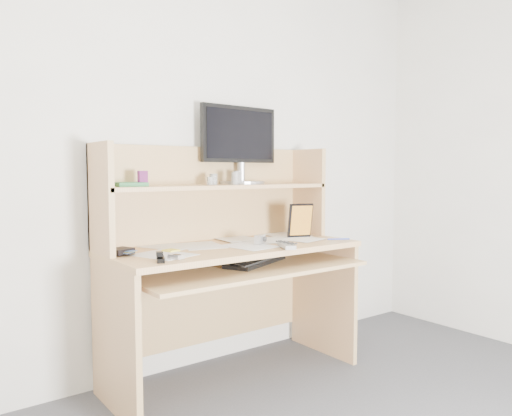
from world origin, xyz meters
TOP-DOWN VIEW (x-y plane):
  - back_wall at (0.00, 1.80)m, footprint 3.60×0.04m
  - desk at (0.00, 1.56)m, footprint 1.40×0.70m
  - paper_clutter at (0.00, 1.48)m, footprint 1.32×0.54m
  - keyboard at (0.09, 1.41)m, footprint 0.46×0.32m
  - tv_remote at (0.17, 1.24)m, footprint 0.14×0.21m
  - flip_phone at (-0.46, 1.29)m, footprint 0.06×0.08m
  - stapler at (-0.54, 1.28)m, footprint 0.08×0.13m
  - wallet at (-0.62, 1.55)m, footprint 0.13×0.12m
  - sticky_note_pad at (-0.37, 1.51)m, footprint 0.08×0.08m
  - digital_camera at (0.14, 1.42)m, footprint 0.09×0.07m
  - game_case at (0.49, 1.48)m, footprint 0.14×0.07m
  - blue_pen at (0.60, 1.27)m, footprint 0.12×0.07m
  - card_box at (-0.46, 1.64)m, footprint 0.06×0.04m
  - shelf_book at (-0.52, 1.67)m, footprint 0.18×0.22m
  - chip_stack_a at (-0.03, 1.64)m, footprint 0.05×0.05m
  - chip_stack_b at (0.09, 1.59)m, footprint 0.06×0.06m
  - chip_stack_c at (-0.06, 1.63)m, footprint 0.04×0.04m
  - chip_stack_d at (0.15, 1.66)m, footprint 0.05×0.05m
  - monitor at (0.21, 1.72)m, footprint 0.54×0.27m

SIDE VIEW (x-z plane):
  - keyboard at x=0.09m, z-range 0.65..0.68m
  - desk at x=0.00m, z-range 0.04..1.34m
  - paper_clutter at x=0.00m, z-range 0.75..0.76m
  - sticky_note_pad at x=-0.37m, z-range 0.75..0.76m
  - blue_pen at x=0.60m, z-range 0.76..0.76m
  - flip_phone at x=-0.46m, z-range 0.76..0.78m
  - tv_remote at x=0.17m, z-range 0.76..0.78m
  - wallet at x=-0.62m, z-range 0.76..0.78m
  - stapler at x=-0.54m, z-range 0.76..0.79m
  - digital_camera at x=0.14m, z-range 0.76..0.81m
  - game_case at x=0.49m, z-range 0.76..0.96m
  - shelf_book at x=-0.52m, z-range 1.08..1.10m
  - chip_stack_c at x=-0.06m, z-range 1.08..1.13m
  - chip_stack_a at x=-0.03m, z-range 1.08..1.14m
  - chip_stack_b at x=0.09m, z-range 1.08..1.15m
  - card_box at x=-0.46m, z-range 1.08..1.16m
  - chip_stack_d at x=0.15m, z-range 1.08..1.16m
  - back_wall at x=0.00m, z-range 0.00..2.50m
  - monitor at x=0.21m, z-range 1.10..1.56m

